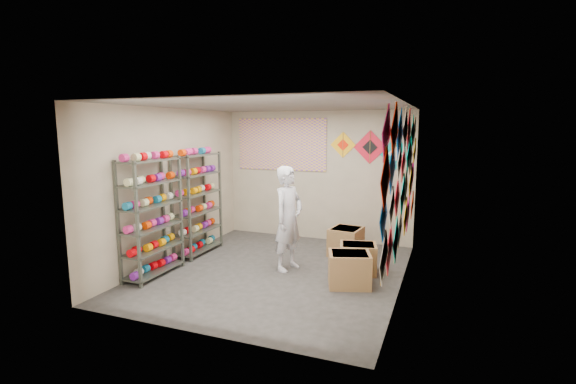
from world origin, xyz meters
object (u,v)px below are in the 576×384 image
at_px(shelf_rack_back, 197,204).
at_px(shopkeeper, 288,218).
at_px(carton_a, 349,269).
at_px(shelf_rack_front, 152,218).
at_px(carton_c, 346,242).
at_px(carton_b, 358,258).

xyz_separation_m(shelf_rack_back, shopkeeper, (1.92, -0.25, -0.08)).
height_order(shopkeeper, carton_a, shopkeeper).
relative_size(shelf_rack_front, carton_a, 3.10).
bearing_deg(shelf_rack_front, shelf_rack_back, 90.00).
relative_size(shelf_rack_front, shelf_rack_back, 1.00).
xyz_separation_m(shelf_rack_front, shelf_rack_back, (0.00, 1.30, 0.00)).
bearing_deg(carton_a, carton_c, 87.08).
relative_size(shelf_rack_back, carton_a, 3.10).
bearing_deg(carton_a, shelf_rack_front, 174.62).
height_order(shelf_rack_back, shopkeeper, shelf_rack_back).
distance_m(carton_a, carton_c, 1.53).
relative_size(shelf_rack_front, shopkeeper, 1.09).
xyz_separation_m(shelf_rack_front, carton_b, (3.05, 1.31, -0.71)).
bearing_deg(shelf_rack_front, shopkeeper, 28.73).
bearing_deg(shopkeeper, carton_c, -17.30).
distance_m(shelf_rack_front, shopkeeper, 2.20).
bearing_deg(shopkeeper, shelf_rack_front, 134.46).
relative_size(shelf_rack_back, carton_c, 3.22).
bearing_deg(carton_b, shopkeeper, 179.04).
relative_size(shopkeeper, carton_a, 2.84).
xyz_separation_m(shelf_rack_front, shopkeeper, (1.92, 1.05, -0.08)).
xyz_separation_m(carton_a, carton_c, (-0.40, 1.48, 0.00)).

